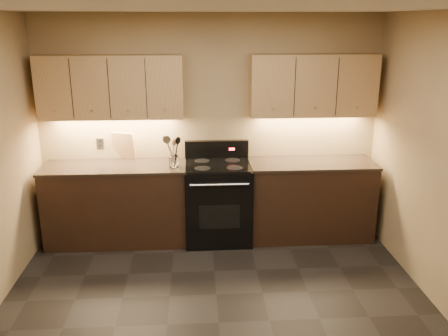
% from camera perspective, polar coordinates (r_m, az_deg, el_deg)
% --- Properties ---
extents(floor, '(4.00, 4.00, 0.00)m').
position_cam_1_polar(floor, '(4.32, -0.63, -18.11)').
color(floor, black).
rests_on(floor, ground).
extents(ceiling, '(4.00, 4.00, 0.00)m').
position_cam_1_polar(ceiling, '(3.53, -0.78, 18.83)').
color(ceiling, silver).
rests_on(ceiling, wall_back).
extents(wall_back, '(4.00, 0.04, 2.60)m').
position_cam_1_polar(wall_back, '(5.65, -1.73, 4.98)').
color(wall_back, tan).
rests_on(wall_back, ground).
extents(counter_left, '(1.62, 0.62, 0.93)m').
position_cam_1_polar(counter_left, '(5.68, -12.74, -4.19)').
color(counter_left, black).
rests_on(counter_left, ground).
extents(counter_right, '(1.46, 0.62, 0.93)m').
position_cam_1_polar(counter_right, '(5.77, 10.27, -3.71)').
color(counter_right, black).
rests_on(counter_right, ground).
extents(stove, '(0.76, 0.68, 1.14)m').
position_cam_1_polar(stove, '(5.59, -0.72, -3.96)').
color(stove, black).
rests_on(stove, ground).
extents(upper_cab_left, '(1.60, 0.30, 0.70)m').
position_cam_1_polar(upper_cab_left, '(5.50, -13.43, 9.46)').
color(upper_cab_left, tan).
rests_on(upper_cab_left, wall_back).
extents(upper_cab_right, '(1.44, 0.30, 0.70)m').
position_cam_1_polar(upper_cab_right, '(5.58, 10.65, 9.75)').
color(upper_cab_right, tan).
rests_on(upper_cab_right, wall_back).
extents(outlet_plate, '(0.08, 0.01, 0.12)m').
position_cam_1_polar(outlet_plate, '(5.80, -14.68, 2.90)').
color(outlet_plate, '#B2B5BA').
rests_on(outlet_plate, wall_back).
extents(utensil_crock, '(0.12, 0.12, 0.13)m').
position_cam_1_polar(utensil_crock, '(5.35, -6.06, 0.77)').
color(utensil_crock, white).
rests_on(utensil_crock, counter_left).
extents(cutting_board, '(0.28, 0.18, 0.33)m').
position_cam_1_polar(cutting_board, '(5.72, -11.97, 2.63)').
color(cutting_board, tan).
rests_on(cutting_board, counter_left).
extents(wooden_spoon, '(0.11, 0.09, 0.31)m').
position_cam_1_polar(wooden_spoon, '(5.33, -6.38, 1.85)').
color(wooden_spoon, tan).
rests_on(wooden_spoon, utensil_crock).
extents(black_spoon, '(0.12, 0.11, 0.35)m').
position_cam_1_polar(black_spoon, '(5.34, -6.07, 2.08)').
color(black_spoon, black).
rests_on(black_spoon, utensil_crock).
extents(steel_spatula, '(0.21, 0.13, 0.37)m').
position_cam_1_polar(steel_spatula, '(5.32, -5.94, 2.20)').
color(steel_spatula, silver).
rests_on(steel_spatula, utensil_crock).
extents(steel_skimmer, '(0.20, 0.11, 0.35)m').
position_cam_1_polar(steel_skimmer, '(5.32, -5.81, 2.04)').
color(steel_skimmer, silver).
rests_on(steel_skimmer, utensil_crock).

